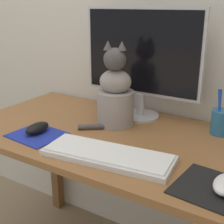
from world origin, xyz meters
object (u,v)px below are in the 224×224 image
object	(u,v)px
monitor	(141,58)
cat	(115,95)
keyboard	(108,155)
pen_cup	(221,122)
computer_mouse_left	(37,128)

from	to	relation	value
monitor	cat	world-z (taller)	monitor
cat	monitor	bearing A→B (deg)	55.45
keyboard	pen_cup	distance (m)	0.47
keyboard	pen_cup	size ratio (longest dim) A/B	2.48
computer_mouse_left	cat	bearing A→B (deg)	49.86
computer_mouse_left	pen_cup	bearing A→B (deg)	31.64
monitor	pen_cup	xyz separation A→B (m)	(0.35, -0.01, -0.21)
computer_mouse_left	pen_cup	xyz separation A→B (m)	(0.60, 0.37, 0.02)
computer_mouse_left	pen_cup	size ratio (longest dim) A/B	0.62
monitor	keyboard	xyz separation A→B (m)	(0.09, -0.40, -0.25)
keyboard	computer_mouse_left	world-z (taller)	computer_mouse_left
monitor	cat	distance (m)	0.20
computer_mouse_left	cat	xyz separation A→B (m)	(0.20, 0.24, 0.10)
monitor	computer_mouse_left	distance (m)	0.51
keyboard	cat	bearing A→B (deg)	109.87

